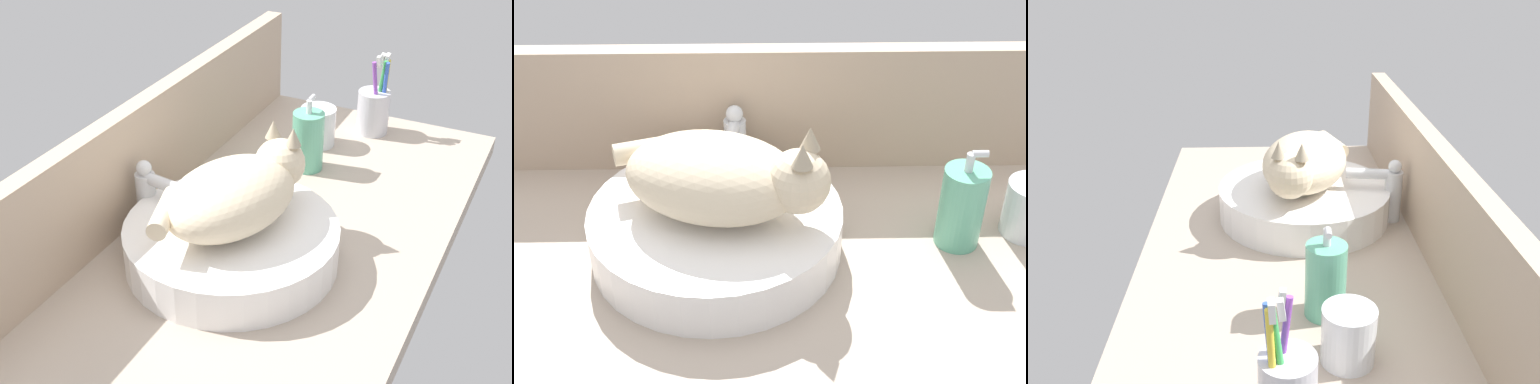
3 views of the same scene
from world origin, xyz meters
TOP-DOWN VIEW (x-y plane):
  - ground_plane at (0.00, 0.00)cm, footprint 112.30×57.25cm
  - backsplash_panel at (0.00, 26.82)cm, footprint 112.30×3.60cm
  - sink_basin at (-10.89, 3.55)cm, footprint 36.21×36.21cm
  - cat at (-9.55, 3.24)cm, footprint 30.64×23.35cm
  - faucet at (-8.57, 20.90)cm, footprint 4.21×11.86cm
  - soap_dispenser at (24.50, 4.49)cm, footprint 6.49×6.49cm

SIDE VIEW (x-z plane):
  - ground_plane at x=0.00cm, z-range -4.00..0.00cm
  - sink_basin at x=-10.89cm, z-range 0.00..7.08cm
  - soap_dispenser at x=24.50cm, z-range -1.55..14.22cm
  - faucet at x=-8.57cm, z-range 0.50..14.10cm
  - backsplash_panel at x=0.00cm, z-range 0.00..21.26cm
  - cat at x=-9.55cm, z-range 5.84..19.84cm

